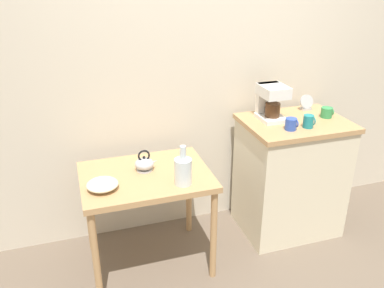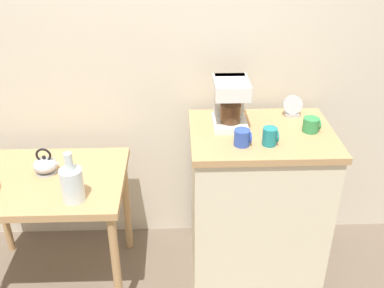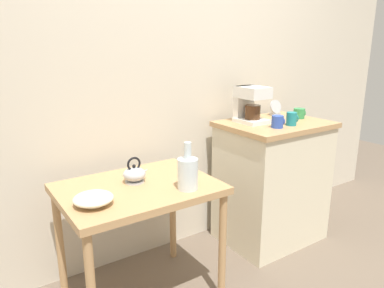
% 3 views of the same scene
% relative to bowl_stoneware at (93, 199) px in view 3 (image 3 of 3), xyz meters
% --- Properties ---
extents(ground_plane, '(8.00, 8.00, 0.00)m').
position_rel_bowl_stoneware_xyz_m(ground_plane, '(0.87, 0.14, -0.76)').
color(ground_plane, '#6B5B4C').
extents(back_wall, '(4.40, 0.10, 2.80)m').
position_rel_bowl_stoneware_xyz_m(back_wall, '(0.97, 0.61, 0.64)').
color(back_wall, beige).
rests_on(back_wall, ground_plane).
extents(wooden_table, '(0.85, 0.63, 0.72)m').
position_rel_bowl_stoneware_xyz_m(wooden_table, '(0.29, 0.11, -0.13)').
color(wooden_table, tan).
rests_on(wooden_table, ground_plane).
extents(kitchen_counter, '(0.76, 0.58, 0.93)m').
position_rel_bowl_stoneware_xyz_m(kitchen_counter, '(1.44, 0.21, -0.29)').
color(kitchen_counter, beige).
rests_on(kitchen_counter, ground_plane).
extents(bowl_stoneware, '(0.19, 0.19, 0.06)m').
position_rel_bowl_stoneware_xyz_m(bowl_stoneware, '(0.00, 0.00, 0.00)').
color(bowl_stoneware, beige).
rests_on(bowl_stoneware, wooden_table).
extents(teakettle, '(0.16, 0.13, 0.15)m').
position_rel_bowl_stoneware_xyz_m(teakettle, '(0.30, 0.17, 0.01)').
color(teakettle, '#B2B5BA').
rests_on(teakettle, wooden_table).
extents(glass_carafe_vase, '(0.11, 0.11, 0.26)m').
position_rel_bowl_stoneware_xyz_m(glass_carafe_vase, '(0.49, -0.08, 0.06)').
color(glass_carafe_vase, silver).
rests_on(glass_carafe_vase, wooden_table).
extents(coffee_maker, '(0.18, 0.22, 0.26)m').
position_rel_bowl_stoneware_xyz_m(coffee_maker, '(1.28, 0.31, 0.31)').
color(coffee_maker, white).
rests_on(coffee_maker, kitchen_counter).
extents(mug_dark_teal, '(0.08, 0.07, 0.09)m').
position_rel_bowl_stoneware_xyz_m(mug_dark_teal, '(1.46, 0.07, 0.22)').
color(mug_dark_teal, teal).
rests_on(mug_dark_teal, kitchen_counter).
extents(mug_tall_green, '(0.09, 0.08, 0.08)m').
position_rel_bowl_stoneware_xyz_m(mug_tall_green, '(1.70, 0.20, 0.21)').
color(mug_tall_green, '#338C4C').
rests_on(mug_tall_green, kitchen_counter).
extents(mug_blue, '(0.09, 0.08, 0.08)m').
position_rel_bowl_stoneware_xyz_m(mug_blue, '(1.32, 0.07, 0.21)').
color(mug_blue, '#2D4CAD').
rests_on(mug_blue, kitchen_counter).
extents(table_clock, '(0.11, 0.05, 0.12)m').
position_rel_bowl_stoneware_xyz_m(table_clock, '(1.64, 0.40, 0.23)').
color(table_clock, '#B2B5BA').
rests_on(table_clock, kitchen_counter).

